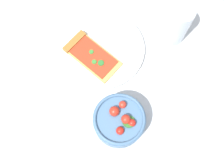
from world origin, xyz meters
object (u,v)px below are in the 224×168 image
object	(u,v)px
plate	(102,49)
paper_napkin	(47,151)
salad_bowl	(119,121)
soda_glass	(177,26)
pizza_slice_main	(90,54)

from	to	relation	value
plate	paper_napkin	world-z (taller)	plate
salad_bowl	paper_napkin	xyz separation A→B (m)	(-0.20, -0.02, -0.03)
salad_bowl	soda_glass	world-z (taller)	soda_glass
plate	soda_glass	distance (m)	0.22
paper_napkin	pizza_slice_main	bearing A→B (deg)	52.75
pizza_slice_main	soda_glass	size ratio (longest dim) A/B	1.33
soda_glass	plate	bearing A→B (deg)	175.94
pizza_slice_main	salad_bowl	size ratio (longest dim) A/B	1.32
pizza_slice_main	paper_napkin	world-z (taller)	pizza_slice_main
soda_glass	paper_napkin	distance (m)	0.49
pizza_slice_main	paper_napkin	bearing A→B (deg)	-127.25
soda_glass	paper_napkin	size ratio (longest dim) A/B	1.05
pizza_slice_main	soda_glass	bearing A→B (deg)	-0.49
pizza_slice_main	salad_bowl	world-z (taller)	salad_bowl
pizza_slice_main	paper_napkin	size ratio (longest dim) A/B	1.40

